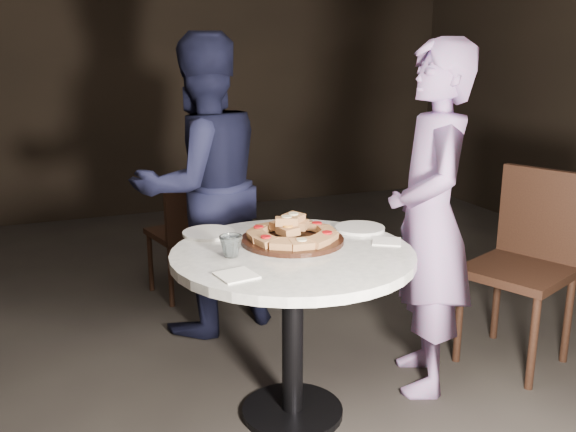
{
  "coord_description": "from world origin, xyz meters",
  "views": [
    {
      "loc": [
        -0.97,
        -2.35,
        1.5
      ],
      "look_at": [
        -0.05,
        -0.08,
        0.85
      ],
      "focal_mm": 40.0,
      "sensor_mm": 36.0,
      "label": 1
    }
  ],
  "objects_px": {
    "chair_far": "(188,226)",
    "diner_teal": "(430,220)",
    "water_glass": "(231,246)",
    "table": "(293,283)",
    "chair_right": "(529,253)",
    "serving_board": "(292,240)",
    "diner_navy": "(202,187)",
    "focaccia_pile": "(291,231)"
  },
  "relations": [
    {
      "from": "focaccia_pile",
      "to": "chair_far",
      "type": "distance_m",
      "value": 1.38
    },
    {
      "from": "chair_right",
      "to": "diner_teal",
      "type": "bearing_deg",
      "value": -109.13
    },
    {
      "from": "table",
      "to": "focaccia_pile",
      "type": "xyz_separation_m",
      "value": [
        0.04,
        0.11,
        0.18
      ]
    },
    {
      "from": "water_glass",
      "to": "diner_navy",
      "type": "bearing_deg",
      "value": 81.78
    },
    {
      "from": "diner_navy",
      "to": "chair_far",
      "type": "bearing_deg",
      "value": -106.1
    },
    {
      "from": "chair_far",
      "to": "water_glass",
      "type": "bearing_deg",
      "value": 71.81
    },
    {
      "from": "diner_navy",
      "to": "serving_board",
      "type": "bearing_deg",
      "value": 85.41
    },
    {
      "from": "table",
      "to": "diner_navy",
      "type": "distance_m",
      "value": 1.03
    },
    {
      "from": "table",
      "to": "water_glass",
      "type": "distance_m",
      "value": 0.3
    },
    {
      "from": "serving_board",
      "to": "diner_teal",
      "type": "height_order",
      "value": "diner_teal"
    },
    {
      "from": "water_glass",
      "to": "diner_navy",
      "type": "relative_size",
      "value": 0.06
    },
    {
      "from": "chair_right",
      "to": "diner_navy",
      "type": "xyz_separation_m",
      "value": [
        -1.37,
        0.93,
        0.25
      ]
    },
    {
      "from": "water_glass",
      "to": "chair_far",
      "type": "bearing_deg",
      "value": 83.67
    },
    {
      "from": "chair_far",
      "to": "diner_teal",
      "type": "xyz_separation_m",
      "value": [
        0.75,
        -1.41,
        0.32
      ]
    },
    {
      "from": "serving_board",
      "to": "water_glass",
      "type": "xyz_separation_m",
      "value": [
        -0.29,
        -0.08,
        0.03
      ]
    },
    {
      "from": "chair_right",
      "to": "diner_navy",
      "type": "distance_m",
      "value": 1.67
    },
    {
      "from": "chair_right",
      "to": "focaccia_pile",
      "type": "bearing_deg",
      "value": -114.45
    },
    {
      "from": "diner_navy",
      "to": "focaccia_pile",
      "type": "bearing_deg",
      "value": 85.27
    },
    {
      "from": "table",
      "to": "diner_teal",
      "type": "distance_m",
      "value": 0.68
    },
    {
      "from": "water_glass",
      "to": "chair_far",
      "type": "relative_size",
      "value": 0.11
    },
    {
      "from": "chair_right",
      "to": "diner_navy",
      "type": "height_order",
      "value": "diner_navy"
    },
    {
      "from": "serving_board",
      "to": "chair_far",
      "type": "bearing_deg",
      "value": 95.56
    },
    {
      "from": "serving_board",
      "to": "diner_navy",
      "type": "height_order",
      "value": "diner_navy"
    },
    {
      "from": "table",
      "to": "focaccia_pile",
      "type": "bearing_deg",
      "value": 70.24
    },
    {
      "from": "water_glass",
      "to": "diner_teal",
      "type": "bearing_deg",
      "value": 0.83
    },
    {
      "from": "table",
      "to": "serving_board",
      "type": "distance_m",
      "value": 0.19
    },
    {
      "from": "serving_board",
      "to": "chair_right",
      "type": "relative_size",
      "value": 0.45
    },
    {
      "from": "focaccia_pile",
      "to": "diner_teal",
      "type": "xyz_separation_m",
      "value": [
        0.62,
        -0.08,
        0.0
      ]
    },
    {
      "from": "diner_teal",
      "to": "table",
      "type": "bearing_deg",
      "value": -63.87
    },
    {
      "from": "diner_navy",
      "to": "diner_teal",
      "type": "bearing_deg",
      "value": 114.42
    },
    {
      "from": "chair_right",
      "to": "diner_teal",
      "type": "height_order",
      "value": "diner_teal"
    },
    {
      "from": "focaccia_pile",
      "to": "diner_navy",
      "type": "relative_size",
      "value": 0.24
    },
    {
      "from": "table",
      "to": "chair_right",
      "type": "relative_size",
      "value": 1.33
    },
    {
      "from": "diner_teal",
      "to": "water_glass",
      "type": "bearing_deg",
      "value": -66.28
    },
    {
      "from": "chair_far",
      "to": "chair_right",
      "type": "xyz_separation_m",
      "value": [
        1.35,
        -1.37,
        0.09
      ]
    },
    {
      "from": "table",
      "to": "diner_teal",
      "type": "xyz_separation_m",
      "value": [
        0.66,
        0.04,
        0.18
      ]
    },
    {
      "from": "serving_board",
      "to": "diner_navy",
      "type": "distance_m",
      "value": 0.91
    },
    {
      "from": "water_glass",
      "to": "diner_teal",
      "type": "xyz_separation_m",
      "value": [
        0.9,
        0.01,
        0.01
      ]
    },
    {
      "from": "chair_right",
      "to": "diner_teal",
      "type": "distance_m",
      "value": 0.65
    },
    {
      "from": "serving_board",
      "to": "diner_navy",
      "type": "bearing_deg",
      "value": 99.36
    },
    {
      "from": "table",
      "to": "chair_far",
      "type": "relative_size",
      "value": 1.58
    },
    {
      "from": "serving_board",
      "to": "focaccia_pile",
      "type": "distance_m",
      "value": 0.04
    }
  ]
}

